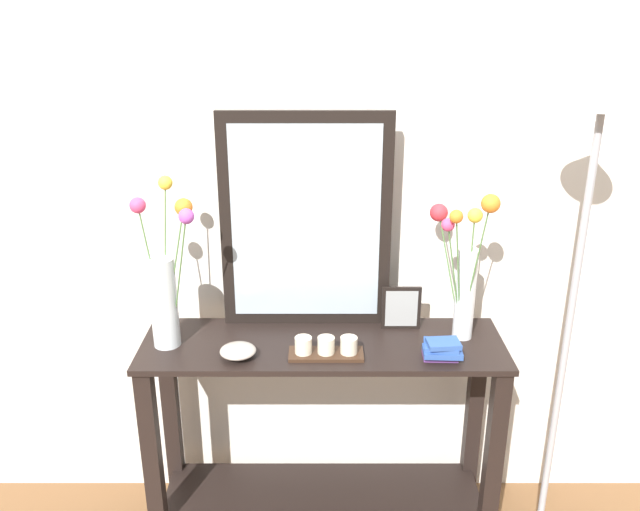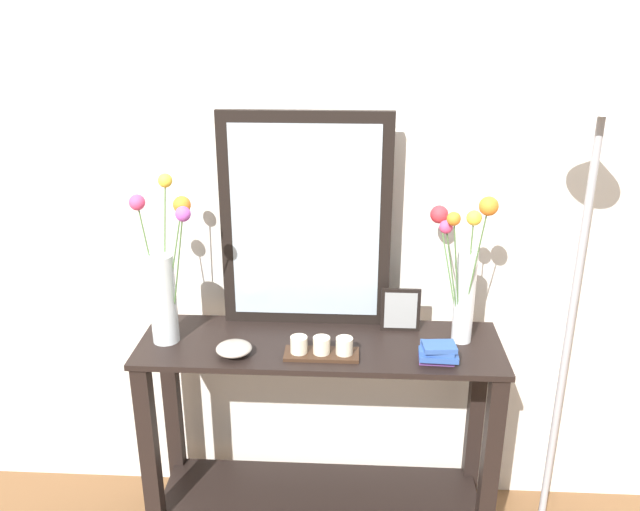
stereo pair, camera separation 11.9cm
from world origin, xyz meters
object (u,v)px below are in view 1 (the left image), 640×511
Objects in this scene: floor_lamp at (576,257)px; decorative_bowl at (235,351)px; mirror_leaning at (303,222)px; book_stack at (439,349)px; console_table at (320,425)px; vase_right at (461,268)px; picture_frame_small at (398,308)px; candle_tray at (323,348)px; tall_vase_left at (162,287)px.

decorative_bowl is at bearing -178.65° from floor_lamp.
mirror_leaning is 5.94× the size of book_stack.
vase_right is at bearing 4.88° from console_table.
picture_frame_small is at bearing 21.20° from console_table.
vase_right is 0.27m from picture_frame_small.
mirror_leaning reaches higher than console_table.
picture_frame_small is at bearing 160.70° from floor_lamp.
vase_right reaches higher than book_stack.
console_table is 0.46m from decorative_bowl.
candle_tray is 0.29m from decorative_bowl.
tall_vase_left is at bearing -171.33° from picture_frame_small.
tall_vase_left reaches higher than picture_frame_small.
tall_vase_left reaches higher than console_table.
book_stack is (0.66, -0.01, 0.01)m from decorative_bowl.
candle_tray is (-0.46, -0.13, -0.23)m from vase_right.
vase_right reaches higher than decorative_bowl.
picture_frame_small is at bearing 20.64° from decorative_bowl.
decorative_bowl is 0.07× the size of floor_lamp.
picture_frame_small is (-0.19, 0.07, -0.18)m from vase_right.
book_stack is at bearing -15.49° from console_table.
floor_lamp is at bearing -5.42° from console_table.
candle_tray and book_stack have the same top height.
floor_lamp is at bearing 1.35° from decorative_bowl.
tall_vase_left is 1.32m from floor_lamp.
book_stack is (0.37, -0.02, 0.01)m from candle_tray.
console_table is at bearing 164.51° from book_stack.
console_table is 0.73m from mirror_leaning.
decorative_bowl is at bearing -177.74° from candle_tray.
console_table is 0.37m from candle_tray.
mirror_leaning is at bearing 20.30° from tall_vase_left.
mirror_leaning is at bearing 171.69° from picture_frame_small.
mirror_leaning is at bearing 105.59° from candle_tray.
floor_lamp is at bearing -15.13° from mirror_leaning.
book_stack is at bearing -30.65° from mirror_leaning.
mirror_leaning is at bearing 149.35° from book_stack.
tall_vase_left is 0.81m from picture_frame_small.
decorative_bowl is at bearing 179.53° from book_stack.
mirror_leaning is 0.52m from tall_vase_left.
tall_vase_left is (-0.46, -0.17, -0.16)m from mirror_leaning.
decorative_bowl is (-0.22, -0.26, -0.35)m from mirror_leaning.
mirror_leaning is at bearing 110.56° from console_table.
decorative_bowl is at bearing -169.29° from vase_right.
console_table is 0.75m from vase_right.
picture_frame_small is 0.59m from decorative_bowl.
vase_right is at bearing -19.06° from picture_frame_small.
mirror_leaning reaches higher than vase_right.
book_stack is 0.07× the size of floor_lamp.
picture_frame_small is (0.79, 0.12, -0.14)m from tall_vase_left.
tall_vase_left reaches higher than vase_right.
mirror_leaning is at bearing 164.87° from floor_lamp.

